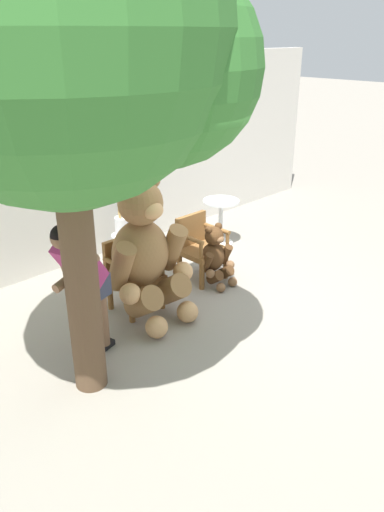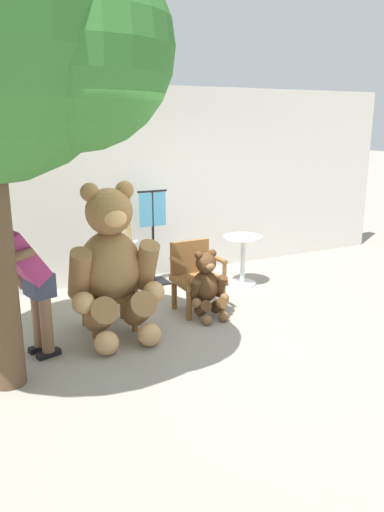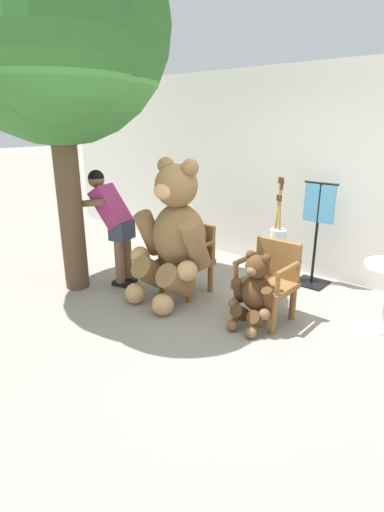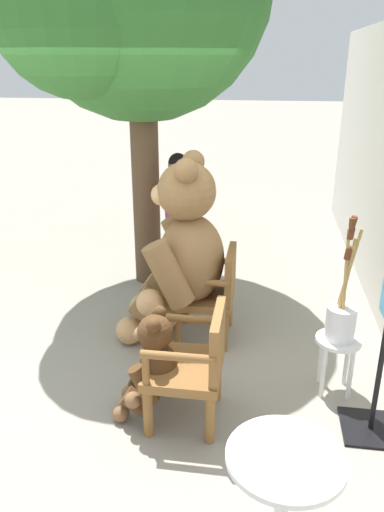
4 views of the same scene
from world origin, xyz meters
TOP-DOWN VIEW (x-y plane):
  - ground_plane at (0.00, 0.00)m, footprint 60.00×60.00m
  - wooden_chair_left at (-0.57, 0.73)m, footprint 0.57×0.53m
  - wooden_chair_right at (0.58, 0.73)m, footprint 0.56×0.52m
  - teddy_bear_large at (-0.58, 0.46)m, footprint 1.01×0.95m
  - teddy_bear_small at (0.57, 0.45)m, footprint 0.50×0.47m
  - person_visitor at (-1.51, 0.30)m, footprint 0.77×0.62m
  - white_stool at (0.10, 1.77)m, footprint 0.34×0.34m
  - brush_bucket at (0.09, 1.77)m, footprint 0.22×0.22m
  - round_side_table at (1.64, 1.32)m, footprint 0.56×0.56m

SIDE VIEW (x-z plane):
  - ground_plane at x=0.00m, z-range 0.00..0.00m
  - white_stool at x=0.10m, z-range 0.13..0.59m
  - teddy_bear_small at x=0.57m, z-range -0.01..0.82m
  - round_side_table at x=1.64m, z-range 0.09..0.81m
  - wooden_chair_left at x=-0.57m, z-range 0.03..0.89m
  - wooden_chair_right at x=0.58m, z-range 0.03..0.89m
  - brush_bucket at x=0.09m, z-range 0.19..1.14m
  - teddy_bear_large at x=-0.58m, z-range -0.02..1.67m
  - person_visitor at x=-1.51m, z-range 0.15..1.65m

